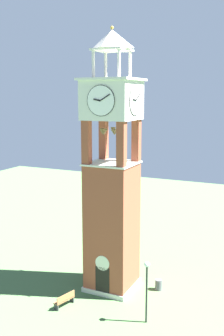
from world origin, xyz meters
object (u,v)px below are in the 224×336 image
(clock_tower, at_px, (112,187))
(trash_bin, at_px, (159,285))
(lamp_post, at_px, (147,281))
(park_bench, at_px, (65,300))

(clock_tower, xyz_separation_m, trash_bin, (3.35, 1.07, -7.38))
(clock_tower, distance_m, trash_bin, 8.18)
(lamp_post, bearing_deg, clock_tower, 139.66)
(lamp_post, height_order, trash_bin, lamp_post)
(park_bench, relative_size, trash_bin, 2.07)
(lamp_post, distance_m, trash_bin, 5.16)
(clock_tower, relative_size, trash_bin, 23.74)
(park_bench, bearing_deg, clock_tower, 66.36)
(lamp_post, relative_size, trash_bin, 5.16)
(trash_bin, bearing_deg, clock_tower, -162.35)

